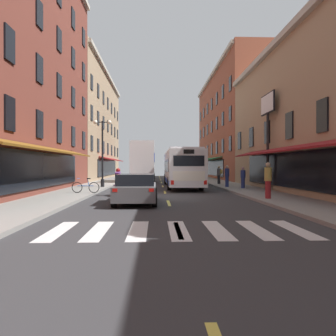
{
  "coord_description": "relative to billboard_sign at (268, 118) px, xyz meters",
  "views": [
    {
      "loc": [
        -0.62,
        -18.91,
        1.78
      ],
      "look_at": [
        0.36,
        6.77,
        1.63
      ],
      "focal_mm": 34.38,
      "sensor_mm": 36.0,
      "label": 1
    }
  ],
  "objects": [
    {
      "name": "sidewalk_left",
      "position": [
        -12.95,
        -2.82,
        -4.97
      ],
      "size": [
        3.0,
        80.0,
        0.14
      ],
      "primitive_type": "cube",
      "color": "gray",
      "rests_on": "ground"
    },
    {
      "name": "street_lamp_twin",
      "position": [
        -11.89,
        3.84,
        -1.98
      ],
      "size": [
        1.42,
        0.32,
        5.27
      ],
      "color": "black",
      "rests_on": "sidewalk_left"
    },
    {
      "name": "transit_bus",
      "position": [
        -5.5,
        5.5,
        -3.41
      ],
      "size": [
        2.67,
        12.18,
        3.1
      ],
      "color": "silver",
      "rests_on": "ground"
    },
    {
      "name": "sidewalk_right",
      "position": [
        -1.15,
        -2.82,
        -4.97
      ],
      "size": [
        3.0,
        80.0,
        0.14
      ],
      "primitive_type": "cube",
      "color": "gray",
      "rests_on": "ground"
    },
    {
      "name": "ground_plane",
      "position": [
        -7.05,
        -2.82,
        -5.09
      ],
      "size": [
        34.8,
        80.0,
        0.1
      ],
      "primitive_type": "cube",
      "color": "#333335"
    },
    {
      "name": "pedestrian_far",
      "position": [
        -1.97,
        -5.64,
        -3.95
      ],
      "size": [
        0.36,
        0.36,
        1.83
      ],
      "rotation": [
        0.0,
        0.0,
        0.34
      ],
      "color": "maroon",
      "rests_on": "sidewalk_right"
    },
    {
      "name": "motorcycle_rider",
      "position": [
        -9.93,
        -2.35,
        -4.34
      ],
      "size": [
        0.62,
        2.07,
        1.66
      ],
      "color": "black",
      "rests_on": "ground"
    },
    {
      "name": "sedan_mid",
      "position": [
        -8.6,
        -6.33,
        -4.33
      ],
      "size": [
        1.98,
        4.59,
        1.4
      ],
      "color": "#515154",
      "rests_on": "ground"
    },
    {
      "name": "billboard_sign",
      "position": [
        0.0,
        0.0,
        0.0
      ],
      "size": [
        0.4,
        2.46,
        6.61
      ],
      "color": "black",
      "rests_on": "sidewalk_right"
    },
    {
      "name": "bicycle_near",
      "position": [
        -11.98,
        -1.86,
        -4.54
      ],
      "size": [
        1.71,
        0.48,
        0.91
      ],
      "color": "black",
      "rests_on": "sidewalk_left"
    },
    {
      "name": "storefront_row_right",
      "position": [
        4.33,
        1.03,
        1.01
      ],
      "size": [
        9.44,
        79.9,
        14.89
      ],
      "color": "brown",
      "rests_on": "ground"
    },
    {
      "name": "lane_centre_dashes",
      "position": [
        -7.05,
        -3.07,
        -5.04
      ],
      "size": [
        0.14,
        73.9,
        0.01
      ],
      "color": "#DBCC4C",
      "rests_on": "ground"
    },
    {
      "name": "pedestrian_mid",
      "position": [
        -1.17,
        1.95,
        -4.11
      ],
      "size": [
        0.36,
        0.36,
        1.57
      ],
      "rotation": [
        0.0,
        0.0,
        4.17
      ],
      "color": "navy",
      "rests_on": "sidewalk_right"
    },
    {
      "name": "box_truck",
      "position": [
        -9.03,
        13.33,
        -2.86
      ],
      "size": [
        2.5,
        8.16,
        4.29
      ],
      "color": "#B21E19",
      "rests_on": "ground"
    },
    {
      "name": "pedestrian_near",
      "position": [
        -1.8,
        7.82,
        -4.03
      ],
      "size": [
        0.52,
        0.45,
        1.65
      ],
      "rotation": [
        0.0,
        0.0,
        1.04
      ],
      "color": "black",
      "rests_on": "sidewalk_right"
    },
    {
      "name": "pedestrian_rear",
      "position": [
        -2.01,
        3.58,
        -4.03
      ],
      "size": [
        0.36,
        0.36,
        1.71
      ],
      "rotation": [
        0.0,
        0.0,
        3.23
      ],
      "color": "navy",
      "rests_on": "sidewalk_right"
    },
    {
      "name": "sedan_near",
      "position": [
        -8.93,
        24.02,
        -4.38
      ],
      "size": [
        1.96,
        4.78,
        1.26
      ],
      "color": "silver",
      "rests_on": "ground"
    },
    {
      "name": "crosswalk_near",
      "position": [
        -7.05,
        -12.82,
        -5.04
      ],
      "size": [
        7.1,
        2.8,
        0.01
      ],
      "color": "silver",
      "rests_on": "ground"
    }
  ]
}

